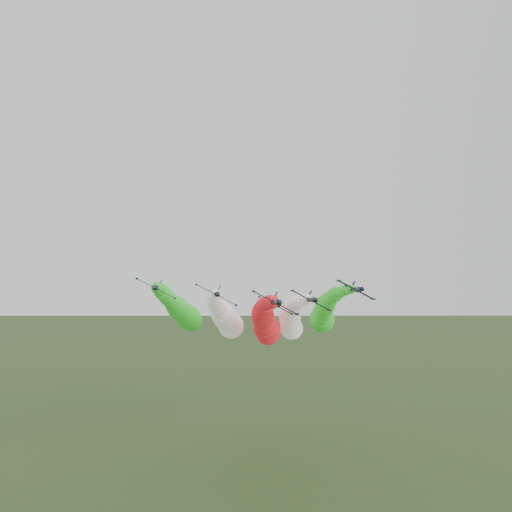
# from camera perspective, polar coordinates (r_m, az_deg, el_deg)

# --- Properties ---
(jet_lead) EXTENTS (14.07, 61.47, 14.59)m
(jet_lead) POSITION_cam_1_polar(r_m,az_deg,el_deg) (122.11, 1.05, -7.68)
(jet_lead) COLOR black
(jet_lead) RESTS_ON ground
(jet_inner_left) EXTENTS (14.36, 61.76, 14.88)m
(jet_inner_left) POSITION_cam_1_polar(r_m,az_deg,el_deg) (131.76, -3.57, -6.96)
(jet_inner_left) COLOR black
(jet_inner_left) RESTS_ON ground
(jet_inner_right) EXTENTS (14.07, 61.47, 14.58)m
(jet_inner_right) POSITION_cam_1_polar(r_m,az_deg,el_deg) (135.54, 4.07, -7.22)
(jet_inner_right) COLOR black
(jet_inner_right) RESTS_ON ground
(jet_outer_left) EXTENTS (13.85, 61.25, 14.37)m
(jet_outer_left) POSITION_cam_1_polar(r_m,az_deg,el_deg) (138.38, -8.47, -6.28)
(jet_outer_left) COLOR black
(jet_outer_left) RESTS_ON ground
(jet_outer_right) EXTENTS (14.54, 61.94, 15.06)m
(jet_outer_right) POSITION_cam_1_polar(r_m,az_deg,el_deg) (145.21, 7.80, -6.40)
(jet_outer_right) COLOR black
(jet_outer_right) RESTS_ON ground
(jet_trail) EXTENTS (14.36, 61.76, 14.88)m
(jet_trail) POSITION_cam_1_polar(r_m,az_deg,el_deg) (150.59, 1.29, -7.54)
(jet_trail) COLOR black
(jet_trail) RESTS_ON ground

